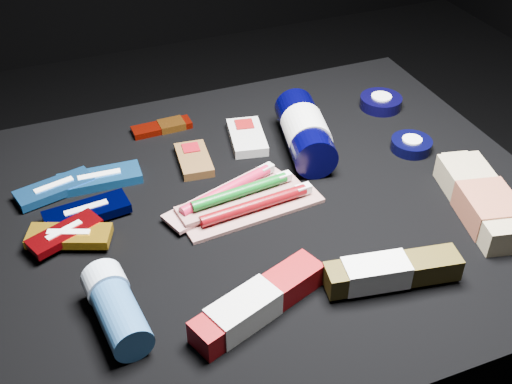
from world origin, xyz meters
name	(u,v)px	position (x,y,z in m)	size (l,w,h in m)	color
ground	(251,364)	(0.00, 0.00, 0.00)	(3.00, 3.00, 0.00)	black
cloth_table	(250,294)	(0.00, 0.00, 0.20)	(0.98, 0.78, 0.40)	black
luna_bar_0	(100,179)	(-0.21, 0.16, 0.41)	(0.14, 0.06, 0.02)	#1C62AC
luna_bar_1	(55,189)	(-0.28, 0.15, 0.41)	(0.13, 0.08, 0.02)	#1A5499
luna_bar_2	(87,212)	(-0.25, 0.07, 0.41)	(0.13, 0.06, 0.02)	black
luna_bar_3	(69,236)	(-0.28, 0.02, 0.41)	(0.13, 0.09, 0.02)	orange
luna_bar_4	(65,233)	(-0.28, 0.03, 0.42)	(0.12, 0.08, 0.01)	#6D0408
clif_bar_0	(193,158)	(-0.05, 0.15, 0.41)	(0.06, 0.10, 0.02)	brown
clif_bar_1	(247,136)	(0.07, 0.19, 0.41)	(0.08, 0.12, 0.02)	beige
power_bar	(165,126)	(-0.06, 0.28, 0.41)	(0.11, 0.04, 0.01)	#740E04
lotion_bottle	(305,132)	(0.15, 0.12, 0.44)	(0.11, 0.24, 0.08)	black
cream_tin_upper	(381,102)	(0.36, 0.20, 0.41)	(0.08, 0.08, 0.03)	black
cream_tin_lower	(411,145)	(0.33, 0.05, 0.41)	(0.07, 0.07, 0.02)	black
bodywash_bottle	(483,202)	(0.34, -0.15, 0.42)	(0.12, 0.23, 0.05)	tan
deodorant_stick	(116,308)	(-0.25, -0.16, 0.43)	(0.07, 0.14, 0.06)	#28568C
toothbrush_pack_0	(256,208)	(0.00, -0.02, 0.41)	(0.23, 0.07, 0.03)	beige
toothbrush_pack_1	(228,193)	(-0.03, 0.03, 0.42)	(0.23, 0.12, 0.02)	silver
toothbrush_pack_2	(242,194)	(-0.01, 0.01, 0.42)	(0.21, 0.07, 0.02)	#ADA7A1
toothpaste_carton_red	(254,306)	(-0.08, -0.21, 0.42)	(0.21, 0.11, 0.04)	maroon
toothpaste_carton_green	(387,272)	(0.11, -0.23, 0.42)	(0.19, 0.07, 0.04)	#3F330F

